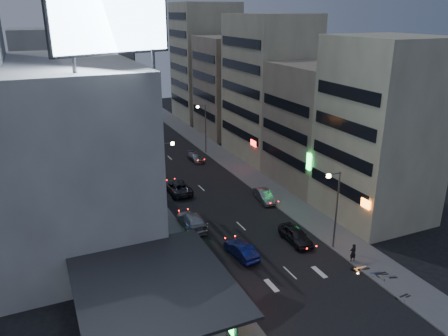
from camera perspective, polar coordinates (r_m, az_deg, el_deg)
ground at (r=38.38m, az=11.92°, el=-16.25°), size 180.00×180.00×0.00m
sidewalk_left at (r=59.96m, az=-11.52°, el=-2.39°), size 4.00×120.00×0.12m
sidewalk_right at (r=64.91m, az=2.32°, el=-0.25°), size 4.00×120.00×0.12m
food_court at (r=33.85m, az=-10.51°, el=-17.50°), size 11.00×13.00×3.88m
white_building at (r=46.51m, az=-20.24°, el=1.92°), size 14.00×24.00×18.00m
shophouse_near at (r=50.55m, az=19.71°, el=4.54°), size 10.00×11.00×20.00m
shophouse_mid at (r=59.84m, az=12.36°, el=5.52°), size 11.00×12.00×16.00m
shophouse_far at (r=69.62m, az=5.84°, el=10.37°), size 10.00×14.00×22.00m
far_left_a at (r=70.69m, az=-20.91°, el=8.50°), size 11.00×10.00×20.00m
far_left_b at (r=83.89m, az=-21.72°, el=8.26°), size 12.00×10.00×15.00m
far_right_a at (r=83.31m, az=0.90°, el=10.62°), size 11.00×12.00×18.00m
far_right_b at (r=95.85m, az=-2.45°, el=13.63°), size 12.00×12.00×24.00m
billboard at (r=35.06m, az=-14.47°, el=18.15°), size 9.52×3.75×6.20m
street_lamp_right_near at (r=43.07m, az=14.20°, el=-4.01°), size 1.60×0.44×8.02m
street_lamp_left at (r=51.29m, az=-7.60°, el=0.34°), size 1.60×0.44×8.02m
street_lamp_right_far at (r=71.31m, az=-2.73°, el=6.05°), size 1.60×0.44×8.02m
parked_car_right_near at (r=45.59m, az=9.35°, el=-8.64°), size 1.98×4.72×1.60m
parked_car_right_mid at (r=54.49m, az=5.28°, el=-3.64°), size 2.02×4.44×1.41m
parked_car_left at (r=57.00m, az=-6.12°, el=-2.47°), size 2.69×5.81×1.61m
parked_car_right_far at (r=68.91m, az=-3.69°, el=1.44°), size 1.83×4.39×1.27m
road_car_blue at (r=42.58m, az=2.28°, el=-10.66°), size 1.94×4.55×1.46m
road_car_silver at (r=48.03m, az=-4.20°, el=-6.83°), size 2.53×5.71×1.63m
person at (r=43.33m, az=16.50°, el=-10.55°), size 0.68×0.47×1.78m
scooter_black_a at (r=40.61m, az=22.86°, el=-14.27°), size 0.64×1.63×0.97m
scooter_silver_a at (r=42.63m, az=21.49°, el=-12.14°), size 1.29×2.12×1.23m
scooter_blue at (r=42.68m, az=19.79°, el=-12.06°), size 0.94×1.71×0.99m
scooter_black_b at (r=42.83m, az=20.42°, el=-11.97°), size 0.83×1.81×1.07m
scooter_silver_b at (r=43.09m, az=18.13°, el=-11.34°), size 0.79×2.04×1.23m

